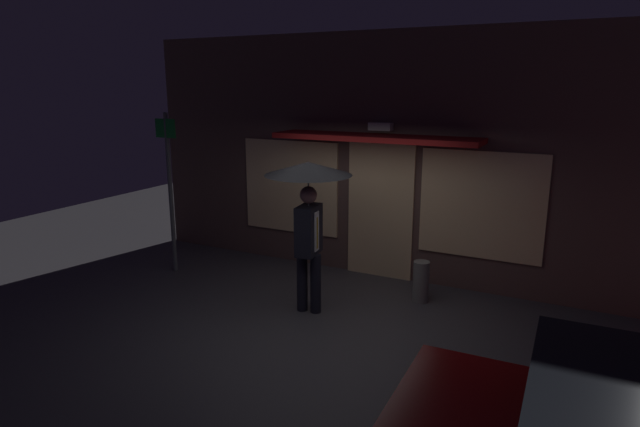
{
  "coord_description": "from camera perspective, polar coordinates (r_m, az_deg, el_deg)",
  "views": [
    {
      "loc": [
        2.96,
        -5.7,
        3.08
      ],
      "look_at": [
        -0.17,
        0.39,
        1.42
      ],
      "focal_mm": 29.94,
      "sensor_mm": 36.0,
      "label": 1
    }
  ],
  "objects": [
    {
      "name": "ground_plane",
      "position": [
        7.12,
        -0.21,
        -12.01
      ],
      "size": [
        18.0,
        18.0,
        0.0
      ],
      "primitive_type": "plane",
      "color": "#423F44"
    },
    {
      "name": "building_facade",
      "position": [
        8.64,
        6.97,
        5.88
      ],
      "size": [
        8.76,
        1.0,
        3.89
      ],
      "color": "brown",
      "rests_on": "ground"
    },
    {
      "name": "person_with_umbrella",
      "position": [
        7.07,
        -1.24,
        1.99
      ],
      "size": [
        1.16,
        1.16,
        2.1
      ],
      "rotation": [
        0.0,
        0.0,
        -1.45
      ],
      "color": "black",
      "rests_on": "ground"
    },
    {
      "name": "street_sign_post",
      "position": [
        9.07,
        -15.75,
        3.04
      ],
      "size": [
        0.4,
        0.07,
        2.65
      ],
      "color": "#595B60",
      "rests_on": "ground"
    },
    {
      "name": "sidewalk_bollard",
      "position": [
        7.91,
        10.73,
        -7.16
      ],
      "size": [
        0.23,
        0.23,
        0.61
      ],
      "primitive_type": "cylinder",
      "color": "slate",
      "rests_on": "ground"
    }
  ]
}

